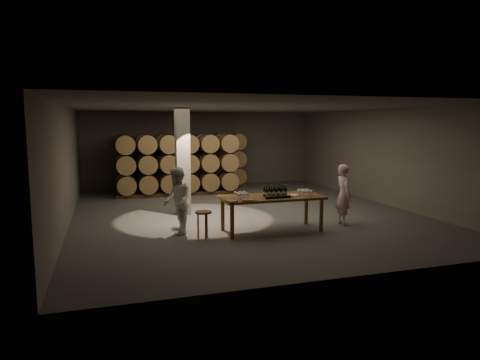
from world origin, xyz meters
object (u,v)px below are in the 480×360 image
object	(u,v)px
person_man	(344,195)
person_woman	(177,201)
stool	(203,216)
notebook_near	(247,200)
tasting_table	(272,200)
plate	(293,195)
bottle_cluster	(275,192)

from	to	relation	value
person_man	person_woman	world-z (taller)	person_woman
stool	person_woman	bearing A→B (deg)	130.63
notebook_near	person_woman	world-z (taller)	person_woman
tasting_table	stool	xyz separation A→B (m)	(-1.81, -0.17, -0.26)
plate	person_man	bearing A→B (deg)	3.99
plate	person_man	size ratio (longest dim) A/B	0.17
bottle_cluster	notebook_near	bearing A→B (deg)	-157.13
person_woman	plate	bearing A→B (deg)	78.01
bottle_cluster	stool	distance (m)	1.95
bottle_cluster	person_man	xyz separation A→B (m)	(2.04, 0.11, -0.18)
bottle_cluster	person_woman	size ratio (longest dim) A/B	0.36
stool	person_man	xyz separation A→B (m)	(3.93, 0.25, 0.28)
plate	person_woman	size ratio (longest dim) A/B	0.17
person_man	person_woman	xyz separation A→B (m)	(-4.45, 0.36, 0.01)
plate	person_woman	bearing A→B (deg)	170.78
notebook_near	stool	size ratio (longest dim) A/B	0.38
notebook_near	tasting_table	bearing A→B (deg)	37.46
person_man	plate	bearing A→B (deg)	98.48
tasting_table	notebook_near	distance (m)	0.90
person_man	notebook_near	bearing A→B (deg)	103.87
stool	bottle_cluster	bearing A→B (deg)	4.05
notebook_near	person_woman	size ratio (longest dim) A/B	0.15
tasting_table	stool	world-z (taller)	tasting_table
bottle_cluster	stool	size ratio (longest dim) A/B	0.90
tasting_table	notebook_near	size ratio (longest dim) A/B	10.42
bottle_cluster	person_woman	xyz separation A→B (m)	(-2.41, 0.48, -0.17)
tasting_table	bottle_cluster	xyz separation A→B (m)	(0.07, -0.03, 0.21)
bottle_cluster	person_man	bearing A→B (deg)	3.17
bottle_cluster	plate	xyz separation A→B (m)	(0.49, 0.01, -0.10)
plate	person_man	world-z (taller)	person_man
bottle_cluster	notebook_near	world-z (taller)	bottle_cluster
plate	notebook_near	size ratio (longest dim) A/B	1.13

